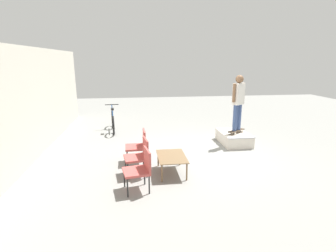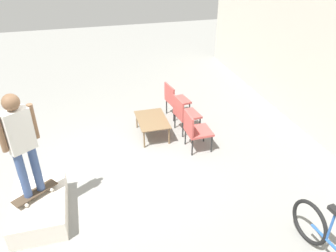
% 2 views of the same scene
% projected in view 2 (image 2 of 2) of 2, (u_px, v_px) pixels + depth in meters
% --- Properties ---
extents(ground_plane, '(24.00, 24.00, 0.00)m').
position_uv_depth(ground_plane, '(117.00, 170.00, 6.53)').
color(ground_plane, gray).
extents(house_wall_back, '(12.00, 0.06, 3.00)m').
position_uv_depth(house_wall_back, '(330.00, 77.00, 6.79)').
color(house_wall_back, beige).
rests_on(house_wall_back, ground_plane).
extents(skate_ramp_box, '(1.29, 0.85, 0.39)m').
position_uv_depth(skate_ramp_box, '(40.00, 208.00, 5.37)').
color(skate_ramp_box, silver).
rests_on(skate_ramp_box, ground_plane).
extents(skateboard_on_ramp, '(0.60, 0.71, 0.07)m').
position_uv_depth(skateboard_on_ramp, '(35.00, 193.00, 5.30)').
color(skateboard_on_ramp, '#473828').
rests_on(skateboard_on_ramp, skate_ramp_box).
extents(person_skater, '(0.37, 0.49, 1.74)m').
position_uv_depth(person_skater, '(21.00, 139.00, 4.77)').
color(person_skater, '#384C7A').
rests_on(person_skater, skateboard_on_ramp).
extents(coffee_table, '(0.99, 0.66, 0.43)m').
position_uv_depth(coffee_table, '(152.00, 121.00, 7.47)').
color(coffee_table, brown).
rests_on(coffee_table, ground_plane).
extents(patio_chair_left, '(0.60, 0.60, 0.88)m').
position_uv_depth(patio_chair_left, '(175.00, 99.00, 8.22)').
color(patio_chair_left, black).
rests_on(patio_chair_left, ground_plane).
extents(patio_chair_center, '(0.59, 0.59, 0.88)m').
position_uv_depth(patio_chair_center, '(184.00, 113.00, 7.57)').
color(patio_chair_center, black).
rests_on(patio_chair_center, ground_plane).
extents(patio_chair_right, '(0.53, 0.53, 0.88)m').
position_uv_depth(patio_chair_right, '(195.00, 129.00, 6.93)').
color(patio_chair_right, black).
rests_on(patio_chair_right, ground_plane).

